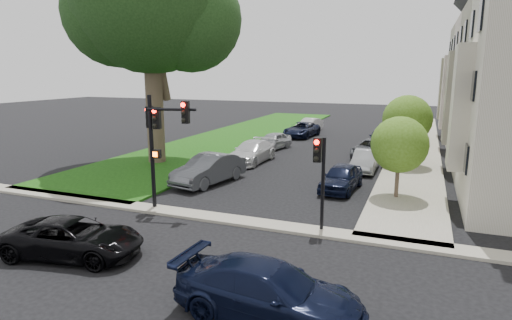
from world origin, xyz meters
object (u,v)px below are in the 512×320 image
(small_tree_b, at_px, (407,119))
(car_cross_far, at_px, (269,291))
(car_parked_0, at_px, (341,177))
(car_parked_3, at_px, (379,137))
(car_cross_near, at_px, (73,238))
(traffic_signal_main, at_px, (159,132))
(small_tree_c, at_px, (412,113))
(car_parked_6, at_px, (252,152))
(car_parked_1, at_px, (365,161))
(car_parked_8, at_px, (302,130))
(car_parked_7, at_px, (273,141))
(traffic_signal_secondary, at_px, (320,167))
(car_parked_9, at_px, (309,125))
(small_tree_a, at_px, (399,145))
(car_parked_2, at_px, (371,148))
(car_parked_5, at_px, (209,169))

(small_tree_b, height_order, car_cross_far, small_tree_b)
(car_parked_0, xyz_separation_m, car_parked_3, (0.39, 15.13, -0.01))
(small_tree_b, relative_size, car_cross_near, 1.00)
(traffic_signal_main, bearing_deg, small_tree_c, 67.77)
(car_parked_6, bearing_deg, car_parked_3, 57.30)
(small_tree_c, relative_size, car_parked_1, 0.99)
(car_parked_3, bearing_deg, car_cross_far, -92.67)
(traffic_signal_main, xyz_separation_m, car_parked_1, (7.39, 11.09, -2.87))
(car_parked_3, bearing_deg, car_parked_8, 161.29)
(traffic_signal_main, height_order, car_parked_0, traffic_signal_main)
(car_cross_near, relative_size, car_parked_7, 1.17)
(small_tree_c, distance_m, traffic_signal_secondary, 23.66)
(small_tree_c, relative_size, traffic_signal_secondary, 1.05)
(car_parked_8, bearing_deg, car_parked_1, -52.83)
(traffic_signal_secondary, bearing_deg, car_cross_near, -143.63)
(small_tree_c, bearing_deg, car_parked_8, -179.19)
(car_cross_far, height_order, car_parked_9, car_cross_far)
(traffic_signal_secondary, distance_m, car_parked_1, 11.30)
(car_cross_far, relative_size, car_parked_9, 1.22)
(small_tree_a, height_order, traffic_signal_secondary, small_tree_a)
(traffic_signal_secondary, relative_size, car_parked_0, 0.92)
(car_parked_7, relative_size, car_parked_9, 0.98)
(traffic_signal_secondary, relative_size, car_parked_8, 0.74)
(car_parked_2, distance_m, car_parked_5, 13.11)
(small_tree_c, height_order, car_parked_6, small_tree_c)
(car_parked_7, bearing_deg, car_parked_2, 8.44)
(small_tree_b, xyz_separation_m, car_parked_8, (-9.68, 10.08, -2.39))
(car_cross_near, height_order, car_parked_5, car_parked_5)
(car_parked_3, xyz_separation_m, car_parked_7, (-7.63, -5.16, 0.00))
(small_tree_c, bearing_deg, traffic_signal_secondary, -96.09)
(car_cross_far, distance_m, car_parked_9, 34.63)
(traffic_signal_main, xyz_separation_m, car_cross_near, (0.02, -5.25, -2.87))
(car_parked_0, height_order, car_parked_3, car_parked_0)
(small_tree_a, distance_m, car_parked_7, 14.70)
(car_cross_far, height_order, car_parked_0, car_cross_far)
(small_tree_b, relative_size, car_parked_9, 1.15)
(car_parked_8, height_order, car_parked_9, car_parked_8)
(car_cross_near, xyz_separation_m, car_parked_2, (7.17, 20.94, 0.00))
(small_tree_c, distance_m, car_cross_near, 30.36)
(traffic_signal_main, bearing_deg, car_cross_far, -40.77)
(car_parked_1, bearing_deg, traffic_signal_secondary, -91.45)
(car_parked_0, height_order, car_parked_6, car_parked_6)
(car_parked_0, relative_size, car_parked_9, 1.00)
(small_tree_a, relative_size, traffic_signal_main, 0.79)
(car_parked_8, bearing_deg, car_cross_near, -83.99)
(car_cross_near, xyz_separation_m, car_parked_5, (-0.22, 10.11, 0.16))
(car_cross_far, relative_size, car_parked_8, 0.99)
(car_parked_3, xyz_separation_m, car_parked_5, (-7.41, -16.42, 0.13))
(small_tree_b, bearing_deg, small_tree_a, -90.00)
(car_parked_3, bearing_deg, car_parked_9, 138.08)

